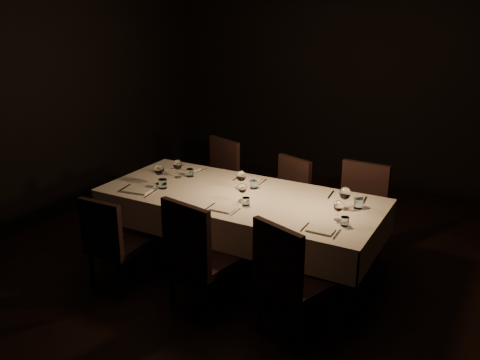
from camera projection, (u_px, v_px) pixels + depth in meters
The scene contains 14 objects.
room at pixel (240, 113), 4.30m from camera, with size 5.01×6.01×3.01m.
dining_table at pixel (240, 202), 4.57m from camera, with size 2.52×1.12×0.76m.
chair_near_left at pixel (110, 240), 4.30m from camera, with size 0.42×0.42×0.87m.
place_setting_near_left at pixel (153, 179), 4.71m from camera, with size 0.37×0.42×0.20m.
chair_near_center at pixel (198, 253), 3.96m from camera, with size 0.55×0.55×0.99m.
place_setting_near_center at pixel (237, 198), 4.30m from camera, with size 0.29×0.39×0.16m.
chair_near_right at pixel (288, 276), 3.66m from camera, with size 0.58×0.58×0.95m.
place_setting_near_right at pixel (335, 217), 3.91m from camera, with size 0.30×0.39×0.17m.
chair_far_left at pixel (217, 178), 5.67m from camera, with size 0.59×0.59×0.96m.
place_setting_far_left at pixel (184, 168), 5.05m from camera, with size 0.34×0.40×0.18m.
chair_far_center at pixel (287, 196), 5.24m from camera, with size 0.55×0.55×0.89m.
place_setting_far_center at pixel (247, 179), 4.72m from camera, with size 0.33×0.40×0.18m.
chair_far_right at pixel (359, 209), 4.84m from camera, with size 0.47×0.47×0.96m.
place_setting_far_right at pixel (349, 197), 4.28m from camera, with size 0.36×0.42×0.20m.
Camera 1 is at (2.06, -3.72, 2.38)m, focal length 38.00 mm.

